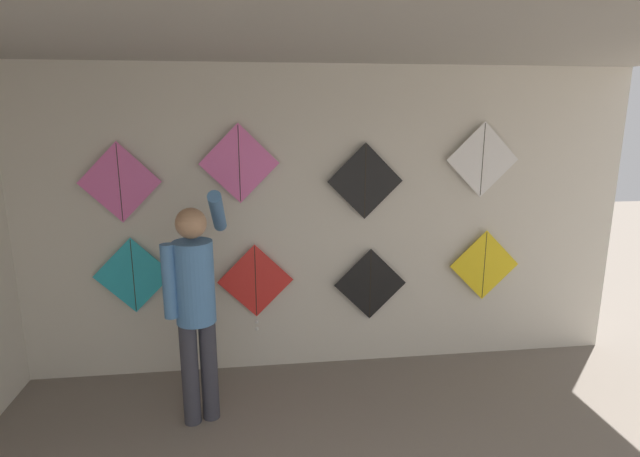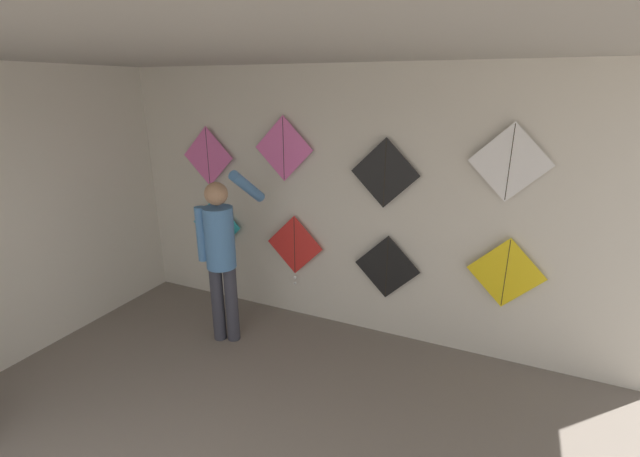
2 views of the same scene
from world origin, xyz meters
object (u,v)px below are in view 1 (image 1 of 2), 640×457
kite_3 (484,265)px  kite_1 (256,283)px  kite_5 (239,164)px  kite_2 (370,284)px  kite_0 (133,275)px  shopkeeper (196,297)px  kite_6 (365,181)px  kite_4 (120,182)px  kite_7 (483,160)px

kite_3 → kite_1: bearing=-180.0°
kite_5 → kite_2: bearing=0.0°
kite_0 → kite_5: size_ratio=1.00×
kite_3 → kite_5: kite_5 is taller
shopkeeper → kite_2: bearing=6.6°
kite_1 → kite_6: 1.36m
shopkeeper → kite_3: (2.64, 0.74, -0.08)m
shopkeeper → kite_6: bearing=7.7°
kite_2 → kite_5: bearing=180.0°
kite_2 → kite_4: 2.41m
kite_2 → kite_3: size_ratio=1.00×
kite_7 → kite_0: bearing=180.0°
kite_0 → kite_4: size_ratio=1.00×
kite_4 → kite_6: bearing=0.0°
kite_4 → kite_7: (3.21, 0.00, 0.15)m
kite_1 → kite_5: 1.10m
kite_4 → kite_3: bearing=0.0°
kite_4 → kite_2: bearing=0.0°
kite_6 → kite_7: bearing=0.0°
kite_2 → kite_4: bearing=180.0°
kite_2 → kite_3: bearing=0.0°
shopkeeper → kite_5: size_ratio=2.65×
kite_0 → kite_1: 1.08m
kite_1 → kite_4: (-1.11, 0.00, 0.94)m
kite_0 → kite_5: bearing=0.0°
kite_0 → kite_7: size_ratio=1.00×
shopkeeper → kite_4: size_ratio=2.65×
kite_4 → kite_1: bearing=-0.0°
shopkeeper → kite_1: shopkeeper is taller
shopkeeper → kite_0: bearing=110.9°
kite_7 → kite_1: bearing=-180.0°
shopkeeper → kite_1: 0.88m
kite_1 → kite_4: 1.46m
shopkeeper → kite_1: bearing=39.6°
kite_4 → kite_0: bearing=0.0°
kite_0 → kite_7: bearing=0.0°
kite_3 → kite_7: (-0.10, 0.00, 1.01)m
kite_5 → kite_6: 1.13m
kite_3 → kite_7: 1.02m
kite_2 → kite_3: 1.13m
kite_1 → kite_3: 2.20m
kite_2 → kite_4: (-2.19, 0.00, 1.00)m
kite_4 → kite_7: size_ratio=1.00×
shopkeeper → kite_3: 2.74m
kite_4 → kite_5: bearing=0.0°
shopkeeper → kite_4: bearing=112.8°
shopkeeper → kite_2: 1.70m
kite_2 → kite_4: size_ratio=1.00×
shopkeeper → kite_5: kite_5 is taller
kite_6 → kite_3: bearing=0.0°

